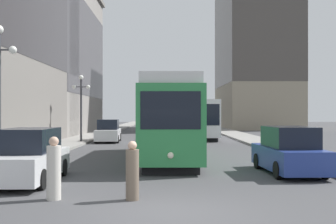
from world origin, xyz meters
TOP-DOWN VIEW (x-y plane):
  - ground_plane at (0.00, 0.00)m, footprint 200.00×200.00m
  - sidewalk_left at (-7.38, 40.00)m, footprint 2.75×120.00m
  - sidewalk_right at (7.38, 40.00)m, footprint 2.75×120.00m
  - streetcar at (0.14, 11.41)m, footprint 2.67×12.35m
  - transit_bus at (3.25, 28.75)m, footprint 2.92×11.32m
  - parked_car_left_near at (-4.71, 23.94)m, footprint 2.08×4.84m
  - parked_car_left_mid at (-4.71, 4.27)m, footprint 1.95×4.64m
  - parked_car_right_far at (4.71, 6.23)m, footprint 2.01×4.54m
  - pedestrian_crossing_near at (-3.08, 1.40)m, footprint 0.38×0.38m
  - pedestrian_crossing_far at (-0.96, 1.34)m, footprint 0.36×0.36m
  - lamp_post_left_far at (-6.61, 22.40)m, footprint 1.41×0.36m
  - building_left_corner at (-13.86, 37.21)m, footprint 10.80×21.26m
  - building_right_corner at (13.77, 54.50)m, footprint 10.62×19.70m

SIDE VIEW (x-z plane):
  - ground_plane at x=0.00m, z-range 0.00..0.00m
  - sidewalk_left at x=-7.38m, z-range 0.00..0.15m
  - sidewalk_right at x=7.38m, z-range 0.00..0.15m
  - pedestrian_crossing_far at x=-0.96m, z-range -0.05..1.54m
  - pedestrian_crossing_near at x=-3.08m, z-range -0.06..1.65m
  - parked_car_right_far at x=4.71m, z-range -0.07..1.75m
  - parked_car_left_mid at x=-4.71m, z-range -0.07..1.75m
  - parked_car_left_near at x=-4.71m, z-range -0.07..1.75m
  - transit_bus at x=3.25m, z-range 0.22..3.67m
  - streetcar at x=0.14m, z-range 0.16..4.05m
  - lamp_post_left_far at x=-6.61m, z-range 0.98..6.12m
  - building_left_corner at x=-13.86m, z-range 0.23..17.67m
  - building_right_corner at x=13.77m, z-range 0.41..27.15m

